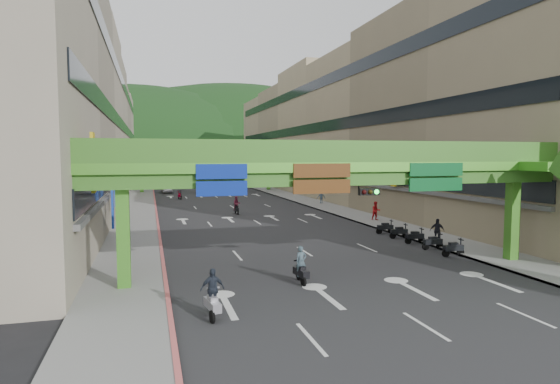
{
  "coord_description": "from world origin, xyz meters",
  "views": [
    {
      "loc": [
        -9.77,
        -16.84,
        6.36
      ],
      "look_at": [
        0.0,
        18.0,
        3.5
      ],
      "focal_mm": 30.0,
      "sensor_mm": 36.0,
      "label": 1
    }
  ],
  "objects_px": {
    "overpass_near": "(363,177)",
    "scooter_rider_mid": "(237,205)",
    "pedestrian_red": "(376,212)",
    "scooter_rider_near": "(301,266)",
    "car_yellow": "(221,184)",
    "car_silver": "(166,188)"
  },
  "relations": [
    {
      "from": "overpass_near",
      "to": "scooter_rider_mid",
      "type": "relative_size",
      "value": 14.43
    },
    {
      "from": "scooter_rider_mid",
      "to": "pedestrian_red",
      "type": "bearing_deg",
      "value": -38.1
    },
    {
      "from": "scooter_rider_near",
      "to": "pedestrian_red",
      "type": "bearing_deg",
      "value": 53.65
    },
    {
      "from": "overpass_near",
      "to": "scooter_rider_near",
      "type": "bearing_deg",
      "value": -171.12
    },
    {
      "from": "car_yellow",
      "to": "overpass_near",
      "type": "bearing_deg",
      "value": -82.99
    },
    {
      "from": "overpass_near",
      "to": "scooter_rider_mid",
      "type": "xyz_separation_m",
      "value": [
        -1.69,
        27.2,
        -4.21
      ]
    },
    {
      "from": "scooter_rider_mid",
      "to": "car_silver",
      "type": "height_order",
      "value": "scooter_rider_mid"
    },
    {
      "from": "overpass_near",
      "to": "scooter_rider_near",
      "type": "distance_m",
      "value": 5.64
    },
    {
      "from": "scooter_rider_near",
      "to": "car_silver",
      "type": "xyz_separation_m",
      "value": [
        -4.39,
        59.27,
        -0.09
      ]
    },
    {
      "from": "scooter_rider_mid",
      "to": "car_silver",
      "type": "xyz_separation_m",
      "value": [
        -6.24,
        31.52,
        -0.23
      ]
    },
    {
      "from": "car_yellow",
      "to": "pedestrian_red",
      "type": "bearing_deg",
      "value": -72.26
    },
    {
      "from": "scooter_rider_near",
      "to": "scooter_rider_mid",
      "type": "relative_size",
      "value": 0.97
    },
    {
      "from": "overpass_near",
      "to": "pedestrian_red",
      "type": "height_order",
      "value": "overpass_near"
    },
    {
      "from": "car_yellow",
      "to": "pedestrian_red",
      "type": "distance_m",
      "value": 50.3
    },
    {
      "from": "scooter_rider_mid",
      "to": "car_yellow",
      "type": "bearing_deg",
      "value": 83.84
    },
    {
      "from": "pedestrian_red",
      "to": "overpass_near",
      "type": "bearing_deg",
      "value": -111.1
    },
    {
      "from": "pedestrian_red",
      "to": "car_yellow",
      "type": "bearing_deg",
      "value": 106.68
    },
    {
      "from": "overpass_near",
      "to": "car_yellow",
      "type": "height_order",
      "value": "overpass_near"
    },
    {
      "from": "pedestrian_red",
      "to": "scooter_rider_mid",
      "type": "bearing_deg",
      "value": 150.11
    },
    {
      "from": "car_silver",
      "to": "car_yellow",
      "type": "bearing_deg",
      "value": 36.0
    },
    {
      "from": "car_silver",
      "to": "scooter_rider_mid",
      "type": "bearing_deg",
      "value": -83.08
    },
    {
      "from": "overpass_near",
      "to": "scooter_rider_near",
      "type": "height_order",
      "value": "overpass_near"
    }
  ]
}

